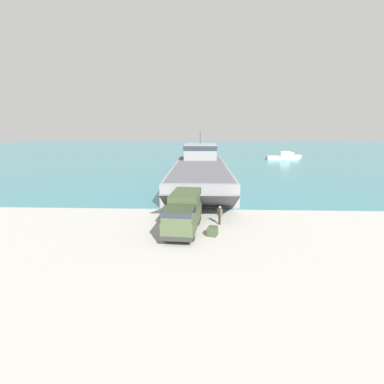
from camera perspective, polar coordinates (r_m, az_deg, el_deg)
ground_plane at (r=26.51m, az=-1.98°, el=-6.19°), size 240.00×240.00×0.00m
water_surface at (r=120.55m, az=1.40°, el=7.99°), size 240.00×180.00×0.01m
landing_craft at (r=49.98m, az=1.55°, el=4.66°), size 8.88×38.14×7.81m
military_truck at (r=24.62m, az=-1.61°, el=-3.79°), size 2.95×7.45×2.99m
soldier_on_ramp at (r=26.29m, az=5.32°, el=-4.19°), size 0.45×0.50×1.68m
moored_boat_a at (r=86.41m, az=16.90°, el=6.43°), size 8.98×2.83×2.27m
moored_boat_b at (r=93.91m, az=18.36°, el=6.59°), size 5.87×3.59×1.56m
cargo_crate at (r=23.78m, az=3.95°, el=-7.45°), size 0.92×1.02×0.72m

